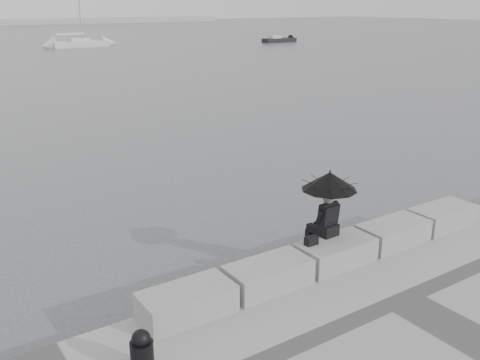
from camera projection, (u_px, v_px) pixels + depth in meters
ground at (319, 277)px, 11.34m from camera, size 360.00×360.00×0.00m
stone_block_far_left at (187, 303)px, 8.95m from camera, size 1.60×0.80×0.50m
stone_block_left at (268, 275)px, 9.85m from camera, size 1.60×0.80×0.50m
stone_block_centre at (336, 253)px, 10.75m from camera, size 1.60×0.80×0.50m
stone_block_right at (393, 233)px, 11.65m from camera, size 1.60×0.80×0.50m
stone_block_far_right at (442, 217)px, 12.55m from camera, size 1.60×0.80×0.50m
seated_person at (330, 189)px, 10.65m from camera, size 1.13×1.13×1.39m
bag at (311, 241)px, 10.49m from camera, size 0.26×0.15×0.17m
mooring_bollard at (142, 354)px, 7.59m from camera, size 0.42×0.42×0.67m
sailboat_right at (79, 43)px, 71.61m from camera, size 7.69×3.00×12.90m
small_motorboat at (279, 40)px, 80.82m from camera, size 5.49×1.62×1.10m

